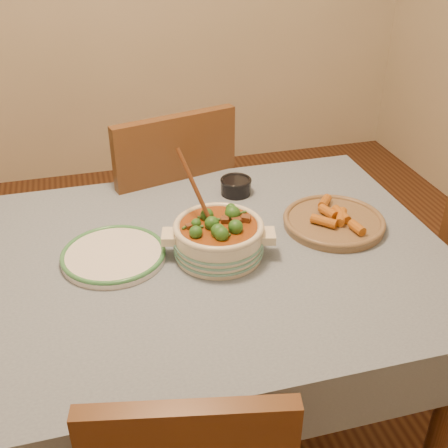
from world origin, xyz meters
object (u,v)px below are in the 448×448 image
(white_plate, at_px, (114,255))
(chair_far, at_px, (166,210))
(dining_table, at_px, (163,287))
(stew_casserole, at_px, (218,236))
(fried_plate, at_px, (334,220))
(condiment_bowl, at_px, (236,185))

(white_plate, height_order, chair_far, chair_far)
(dining_table, height_order, stew_casserole, stew_casserole)
(stew_casserole, xyz_separation_m, fried_plate, (0.39, 0.06, -0.04))
(dining_table, relative_size, condiment_bowl, 14.84)
(stew_casserole, relative_size, white_plate, 0.93)
(fried_plate, relative_size, chair_far, 0.39)
(condiment_bowl, height_order, chair_far, chair_far)
(chair_far, bearing_deg, fried_plate, 113.20)
(dining_table, relative_size, chair_far, 1.69)
(condiment_bowl, bearing_deg, dining_table, -133.28)
(dining_table, distance_m, condiment_bowl, 0.48)
(condiment_bowl, distance_m, chair_far, 0.42)
(dining_table, bearing_deg, stew_casserole, -3.78)
(condiment_bowl, xyz_separation_m, chair_far, (-0.21, 0.29, -0.22))
(stew_casserole, xyz_separation_m, white_plate, (-0.30, 0.06, -0.05))
(dining_table, xyz_separation_m, stew_casserole, (0.17, -0.01, 0.16))
(stew_casserole, distance_m, white_plate, 0.31)
(fried_plate, bearing_deg, condiment_bowl, 129.32)
(dining_table, xyz_separation_m, chair_far, (0.12, 0.63, -0.10))
(chair_far, bearing_deg, condiment_bowl, 111.26)
(white_plate, relative_size, condiment_bowl, 3.13)
(stew_casserole, distance_m, fried_plate, 0.40)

